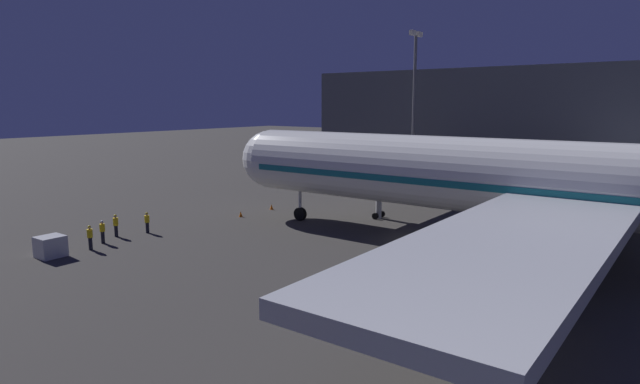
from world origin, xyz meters
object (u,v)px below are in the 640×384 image
at_px(ground_crew_under_port_wing, 90,236).
at_px(traffic_cone_nose_port, 272,207).
at_px(apron_floodlight_mast, 414,98).
at_px(ground_crew_by_belt_loader, 147,221).
at_px(traffic_cone_nose_starboard, 241,214).
at_px(ground_crew_near_nose_gear, 116,224).
at_px(ground_crew_marshaller_fwd, 102,231).
at_px(jet_bridge, 407,156).
at_px(airliner_at_gate, 580,187).
at_px(baggage_container_near_belt, 50,247).

relative_size(ground_crew_under_port_wing, traffic_cone_nose_port, 3.35).
height_order(apron_floodlight_mast, ground_crew_by_belt_loader, apron_floodlight_mast).
height_order(traffic_cone_nose_port, traffic_cone_nose_starboard, same).
bearing_deg(ground_crew_near_nose_gear, ground_crew_marshaller_fwd, 29.91).
height_order(ground_crew_by_belt_loader, traffic_cone_nose_port, ground_crew_by_belt_loader).
bearing_deg(jet_bridge, traffic_cone_nose_starboard, -40.29).
relative_size(apron_floodlight_mast, ground_crew_by_belt_loader, 11.17).
bearing_deg(jet_bridge, ground_crew_under_port_wing, -22.57).
xyz_separation_m(airliner_at_gate, ground_crew_under_port_wing, (17.06, -29.44, -4.29)).
height_order(airliner_at_gate, baggage_container_near_belt, airliner_at_gate).
distance_m(airliner_at_gate, baggage_container_near_belt, 36.18).
bearing_deg(ground_crew_by_belt_loader, ground_crew_marshaller_fwd, 1.21).
bearing_deg(ground_crew_under_port_wing, traffic_cone_nose_starboard, 177.55).
bearing_deg(ground_crew_under_port_wing, ground_crew_near_nose_gear, -149.23).
distance_m(jet_bridge, ground_crew_marshaller_fwd, 29.26).
relative_size(ground_crew_marshaller_fwd, traffic_cone_nose_port, 3.29).
height_order(apron_floodlight_mast, traffic_cone_nose_port, apron_floodlight_mast).
relative_size(ground_crew_near_nose_gear, ground_crew_by_belt_loader, 1.04).
xyz_separation_m(ground_crew_marshaller_fwd, traffic_cone_nose_port, (-17.67, 1.62, -0.72)).
relative_size(ground_crew_under_port_wing, traffic_cone_nose_starboard, 3.35).
relative_size(apron_floodlight_mast, ground_crew_near_nose_gear, 10.75).
relative_size(traffic_cone_nose_port, traffic_cone_nose_starboard, 1.00).
bearing_deg(ground_crew_near_nose_gear, airliner_at_gate, 113.48).
bearing_deg(ground_crew_marshaller_fwd, apron_floodlight_mast, 172.16).
distance_m(airliner_at_gate, traffic_cone_nose_starboard, 29.32).
relative_size(ground_crew_near_nose_gear, ground_crew_under_port_wing, 1.00).
height_order(ground_crew_near_nose_gear, ground_crew_under_port_wing, ground_crew_under_port_wing).
xyz_separation_m(airliner_at_gate, ground_crew_near_nose_gear, (13.66, -31.46, -4.29)).
relative_size(airliner_at_gate, jet_bridge, 3.07).
bearing_deg(ground_crew_by_belt_loader, ground_crew_under_port_wing, 10.67).
height_order(ground_crew_by_belt_loader, traffic_cone_nose_starboard, ground_crew_by_belt_loader).
distance_m(airliner_at_gate, ground_crew_under_port_wing, 34.29).
distance_m(ground_crew_marshaller_fwd, traffic_cone_nose_starboard, 13.39).
xyz_separation_m(airliner_at_gate, ground_crew_by_belt_loader, (11.38, -30.51, -4.33)).
relative_size(ground_crew_near_nose_gear, traffic_cone_nose_port, 3.34).
bearing_deg(traffic_cone_nose_port, baggage_container_near_belt, -3.12).
bearing_deg(ground_crew_marshaller_fwd, ground_crew_near_nose_gear, -150.09).
height_order(baggage_container_near_belt, traffic_cone_nose_port, baggage_container_near_belt).
distance_m(baggage_container_near_belt, traffic_cone_nose_starboard, 17.55).
distance_m(ground_crew_near_nose_gear, ground_crew_marshaller_fwd, 2.08).
relative_size(jet_bridge, ground_crew_under_port_wing, 10.56).
height_order(apron_floodlight_mast, ground_crew_marshaller_fwd, apron_floodlight_mast).
relative_size(ground_crew_by_belt_loader, ground_crew_under_port_wing, 0.96).
bearing_deg(ground_crew_by_belt_loader, airliner_at_gate, 110.46).
distance_m(jet_bridge, traffic_cone_nose_starboard, 17.58).
relative_size(ground_crew_near_nose_gear, ground_crew_marshaller_fwd, 1.01).
xyz_separation_m(traffic_cone_nose_port, traffic_cone_nose_starboard, (4.40, 0.00, 0.00)).
distance_m(jet_bridge, traffic_cone_nose_port, 14.69).
distance_m(baggage_container_near_belt, ground_crew_marshaller_fwd, 4.26).
relative_size(airliner_at_gate, ground_crew_marshaller_fwd, 32.98).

